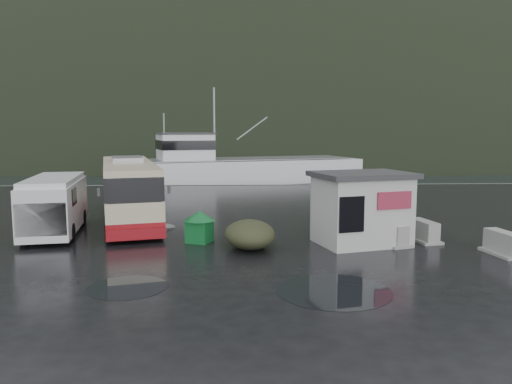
{
  "coord_description": "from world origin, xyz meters",
  "views": [
    {
      "loc": [
        1.87,
        -20.44,
        4.56
      ],
      "look_at": [
        2.78,
        2.07,
        1.7
      ],
      "focal_mm": 35.0,
      "sensor_mm": 36.0,
      "label": 1
    }
  ],
  "objects_px": {
    "waste_bin_right": "(341,234)",
    "jersey_barrier_b": "(423,241)",
    "coach_bus": "(130,220)",
    "dome_tent": "(250,248)",
    "jersey_barrier_c": "(502,255)",
    "waste_bin_left": "(200,242)",
    "fishing_trawler": "(243,177)",
    "jersey_barrier_a": "(391,244)",
    "white_van": "(56,233)",
    "ticket_kiosk": "(361,244)"
  },
  "relations": [
    {
      "from": "waste_bin_right",
      "to": "jersey_barrier_b",
      "type": "height_order",
      "value": "waste_bin_right"
    },
    {
      "from": "coach_bus",
      "to": "jersey_barrier_b",
      "type": "bearing_deg",
      "value": -36.44
    },
    {
      "from": "dome_tent",
      "to": "jersey_barrier_b",
      "type": "height_order",
      "value": "dome_tent"
    },
    {
      "from": "dome_tent",
      "to": "jersey_barrier_c",
      "type": "bearing_deg",
      "value": -8.85
    },
    {
      "from": "waste_bin_left",
      "to": "fishing_trawler",
      "type": "bearing_deg",
      "value": 85.46
    },
    {
      "from": "jersey_barrier_a",
      "to": "white_van",
      "type": "bearing_deg",
      "value": 169.27
    },
    {
      "from": "white_van",
      "to": "ticket_kiosk",
      "type": "relative_size",
      "value": 1.64
    },
    {
      "from": "coach_bus",
      "to": "waste_bin_left",
      "type": "relative_size",
      "value": 8.69
    },
    {
      "from": "waste_bin_right",
      "to": "fishing_trawler",
      "type": "height_order",
      "value": "fishing_trawler"
    },
    {
      "from": "ticket_kiosk",
      "to": "jersey_barrier_b",
      "type": "height_order",
      "value": "ticket_kiosk"
    },
    {
      "from": "jersey_barrier_a",
      "to": "jersey_barrier_c",
      "type": "bearing_deg",
      "value": -26.45
    },
    {
      "from": "dome_tent",
      "to": "jersey_barrier_a",
      "type": "relative_size",
      "value": 1.59
    },
    {
      "from": "waste_bin_left",
      "to": "white_van",
      "type": "bearing_deg",
      "value": 163.15
    },
    {
      "from": "coach_bus",
      "to": "waste_bin_right",
      "type": "height_order",
      "value": "coach_bus"
    },
    {
      "from": "jersey_barrier_a",
      "to": "jersey_barrier_c",
      "type": "distance_m",
      "value": 3.99
    },
    {
      "from": "waste_bin_left",
      "to": "waste_bin_right",
      "type": "relative_size",
      "value": 0.99
    },
    {
      "from": "dome_tent",
      "to": "jersey_barrier_c",
      "type": "distance_m",
      "value": 9.31
    },
    {
      "from": "jersey_barrier_b",
      "to": "white_van",
      "type": "bearing_deg",
      "value": 172.24
    },
    {
      "from": "jersey_barrier_b",
      "to": "jersey_barrier_c",
      "type": "relative_size",
      "value": 0.99
    },
    {
      "from": "coach_bus",
      "to": "ticket_kiosk",
      "type": "relative_size",
      "value": 3.05
    },
    {
      "from": "waste_bin_left",
      "to": "jersey_barrier_a",
      "type": "xyz_separation_m",
      "value": [
        7.62,
        -0.72,
        0.0
      ]
    },
    {
      "from": "waste_bin_right",
      "to": "ticket_kiosk",
      "type": "height_order",
      "value": "ticket_kiosk"
    },
    {
      "from": "waste_bin_left",
      "to": "jersey_barrier_b",
      "type": "bearing_deg",
      "value": -1.11
    },
    {
      "from": "white_van",
      "to": "ticket_kiosk",
      "type": "bearing_deg",
      "value": -20.4
    },
    {
      "from": "coach_bus",
      "to": "waste_bin_left",
      "type": "distance_m",
      "value": 6.37
    },
    {
      "from": "jersey_barrier_a",
      "to": "coach_bus",
      "type": "bearing_deg",
      "value": 153.32
    },
    {
      "from": "waste_bin_right",
      "to": "white_van",
      "type": "bearing_deg",
      "value": 176.98
    },
    {
      "from": "waste_bin_right",
      "to": "jersey_barrier_c",
      "type": "relative_size",
      "value": 0.76
    },
    {
      "from": "white_van",
      "to": "jersey_barrier_b",
      "type": "bearing_deg",
      "value": -17.29
    },
    {
      "from": "white_van",
      "to": "jersey_barrier_a",
      "type": "relative_size",
      "value": 3.51
    },
    {
      "from": "coach_bus",
      "to": "waste_bin_right",
      "type": "bearing_deg",
      "value": -35.36
    },
    {
      "from": "coach_bus",
      "to": "waste_bin_right",
      "type": "distance_m",
      "value": 10.6
    },
    {
      "from": "coach_bus",
      "to": "jersey_barrier_a",
      "type": "distance_m",
      "value": 12.86
    },
    {
      "from": "jersey_barrier_b",
      "to": "ticket_kiosk",
      "type": "bearing_deg",
      "value": -172.48
    },
    {
      "from": "ticket_kiosk",
      "to": "jersey_barrier_c",
      "type": "height_order",
      "value": "ticket_kiosk"
    },
    {
      "from": "jersey_barrier_a",
      "to": "jersey_barrier_b",
      "type": "distance_m",
      "value": 1.61
    },
    {
      "from": "coach_bus",
      "to": "ticket_kiosk",
      "type": "height_order",
      "value": "coach_bus"
    },
    {
      "from": "waste_bin_right",
      "to": "dome_tent",
      "type": "bearing_deg",
      "value": -149.84
    },
    {
      "from": "fishing_trawler",
      "to": "ticket_kiosk",
      "type": "bearing_deg",
      "value": -98.22
    },
    {
      "from": "jersey_barrier_b",
      "to": "fishing_trawler",
      "type": "relative_size",
      "value": 0.07
    },
    {
      "from": "coach_bus",
      "to": "dome_tent",
      "type": "relative_size",
      "value": 4.11
    },
    {
      "from": "waste_bin_right",
      "to": "ticket_kiosk",
      "type": "distance_m",
      "value": 1.86
    },
    {
      "from": "white_van",
      "to": "dome_tent",
      "type": "distance_m",
      "value": 8.94
    },
    {
      "from": "white_van",
      "to": "jersey_barrier_c",
      "type": "xyz_separation_m",
      "value": [
        17.62,
        -4.44,
        0.0
      ]
    },
    {
      "from": "dome_tent",
      "to": "fishing_trawler",
      "type": "relative_size",
      "value": 0.11
    },
    {
      "from": "waste_bin_left",
      "to": "fishing_trawler",
      "type": "distance_m",
      "value": 27.37
    },
    {
      "from": "coach_bus",
      "to": "waste_bin_left",
      "type": "height_order",
      "value": "coach_bus"
    },
    {
      "from": "ticket_kiosk",
      "to": "fishing_trawler",
      "type": "height_order",
      "value": "fishing_trawler"
    },
    {
      "from": "white_van",
      "to": "dome_tent",
      "type": "height_order",
      "value": "white_van"
    },
    {
      "from": "jersey_barrier_c",
      "to": "fishing_trawler",
      "type": "bearing_deg",
      "value": 106.86
    }
  ]
}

